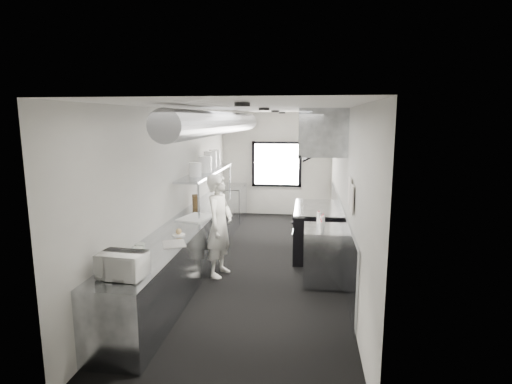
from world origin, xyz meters
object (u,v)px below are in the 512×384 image
(plate_stack_d, at_px, (215,158))
(line_cook, at_px, (219,225))
(plate_stack_c, at_px, (210,160))
(deli_tub_b, at_px, (140,247))
(plate_stack_a, at_px, (195,169))
(squeeze_bottle_c, at_px, (322,223))
(far_work_table, at_px, (230,203))
(plate_stack_b, at_px, (205,164))
(squeeze_bottle_d, at_px, (323,220))
(cutting_board, at_px, (196,218))
(pass_shelf, at_px, (207,173))
(exhaust_hood, at_px, (321,132))
(small_plate, at_px, (179,235))
(knife_block, at_px, (196,201))
(prep_counter, at_px, (190,246))
(squeeze_bottle_e, at_px, (319,218))
(squeeze_bottle_b, at_px, (320,225))
(squeeze_bottle_a, at_px, (321,227))
(microwave, at_px, (122,265))
(range, at_px, (316,231))
(bottle_station, at_px, (324,255))
(deli_tub_a, at_px, (138,252))

(plate_stack_d, bearing_deg, line_cook, -75.47)
(plate_stack_c, bearing_deg, deli_tub_b, -91.93)
(plate_stack_a, bearing_deg, squeeze_bottle_c, -21.69)
(squeeze_bottle_c, bearing_deg, far_work_table, 119.71)
(plate_stack_b, bearing_deg, squeeze_bottle_d, -29.57)
(line_cook, relative_size, cutting_board, 2.70)
(squeeze_bottle_d, bearing_deg, pass_shelf, 146.43)
(exhaust_hood, distance_m, small_plate, 3.34)
(knife_block, xyz_separation_m, plate_stack_b, (0.15, 0.22, 0.71))
(prep_counter, xyz_separation_m, plate_stack_a, (-0.06, 0.67, 1.25))
(squeeze_bottle_e, bearing_deg, squeeze_bottle_b, -87.55)
(plate_stack_b, distance_m, squeeze_bottle_a, 2.94)
(prep_counter, xyz_separation_m, squeeze_bottle_c, (2.25, -0.24, 0.55))
(cutting_board, height_order, knife_block, knife_block)
(prep_counter, distance_m, line_cook, 0.71)
(small_plate, distance_m, plate_stack_c, 2.85)
(microwave, distance_m, squeeze_bottle_e, 3.46)
(squeeze_bottle_a, bearing_deg, far_work_table, 118.29)
(exhaust_hood, xyz_separation_m, range, (-0.06, 0.00, -1.92))
(prep_counter, relative_size, plate_stack_b, 18.11)
(plate_stack_d, bearing_deg, exhaust_hood, -24.45)
(bottle_station, distance_m, knife_block, 2.83)
(range, bearing_deg, squeeze_bottle_e, -88.85)
(range, bearing_deg, deli_tub_a, -126.87)
(deli_tub_a, height_order, small_plate, deli_tub_a)
(range, height_order, squeeze_bottle_d, squeeze_bottle_d)
(microwave, distance_m, deli_tub_a, 0.72)
(microwave, height_order, squeeze_bottle_c, microwave)
(exhaust_hood, bearing_deg, plate_stack_d, 155.55)
(pass_shelf, bearing_deg, plate_stack_a, -91.26)
(plate_stack_b, bearing_deg, deli_tub_a, -91.65)
(far_work_table, bearing_deg, squeeze_bottle_e, -58.47)
(far_work_table, height_order, microwave, microwave)
(far_work_table, relative_size, knife_block, 4.90)
(prep_counter, xyz_separation_m, plate_stack_b, (-0.02, 1.27, 1.29))
(plate_stack_a, height_order, plate_stack_d, plate_stack_d)
(small_plate, bearing_deg, line_cook, 59.49)
(far_work_table, height_order, plate_stack_b, plate_stack_b)
(plate_stack_a, height_order, plate_stack_b, plate_stack_b)
(knife_block, distance_m, squeeze_bottle_e, 2.57)
(squeeze_bottle_a, bearing_deg, small_plate, -168.17)
(exhaust_hood, height_order, line_cook, exhaust_hood)
(deli_tub_a, xyz_separation_m, squeeze_bottle_d, (2.39, 1.83, 0.03))
(deli_tub_a, bearing_deg, squeeze_bottle_a, 31.05)
(plate_stack_c, bearing_deg, exhaust_hood, -14.89)
(range, distance_m, squeeze_bottle_b, 1.60)
(cutting_board, bearing_deg, bottle_station, -9.78)
(deli_tub_b, height_order, plate_stack_c, plate_stack_c)
(prep_counter, distance_m, squeeze_bottle_c, 2.33)
(knife_block, bearing_deg, pass_shelf, 49.02)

